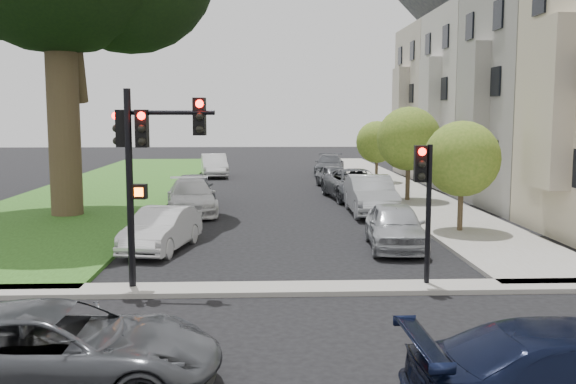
{
  "coord_description": "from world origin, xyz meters",
  "views": [
    {
      "loc": [
        -0.74,
        -12.73,
        4.15
      ],
      "look_at": [
        0.0,
        5.0,
        2.0
      ],
      "focal_mm": 40.0,
      "sensor_mm": 36.0,
      "label": 1
    }
  ],
  "objects_px": {
    "traffic_signal_main": "(145,153)",
    "car_parked_6": "(191,197)",
    "small_tree_a": "(462,159)",
    "car_parked_5": "(162,229)",
    "car_parked_0": "(395,226)",
    "car_parked_1": "(370,195)",
    "car_parked_2": "(355,184)",
    "small_tree_c": "(377,142)",
    "car_parked_9": "(214,165)",
    "small_tree_b": "(409,139)",
    "car_cross_near": "(57,350)",
    "car_parked_7": "(194,188)",
    "traffic_signal_secondary": "(424,189)",
    "car_parked_3": "(334,176)",
    "car_parked_4": "(329,165)"
  },
  "relations": [
    {
      "from": "small_tree_a",
      "to": "car_parked_7",
      "type": "distance_m",
      "value": 13.33
    },
    {
      "from": "car_parked_7",
      "to": "car_parked_6",
      "type": "bearing_deg",
      "value": -97.96
    },
    {
      "from": "traffic_signal_main",
      "to": "car_parked_0",
      "type": "xyz_separation_m",
      "value": [
        6.83,
        4.52,
        -2.56
      ]
    },
    {
      "from": "car_parked_2",
      "to": "car_parked_7",
      "type": "bearing_deg",
      "value": 178.5
    },
    {
      "from": "small_tree_a",
      "to": "car_parked_9",
      "type": "distance_m",
      "value": 23.46
    },
    {
      "from": "car_parked_5",
      "to": "small_tree_a",
      "type": "bearing_deg",
      "value": 25.22
    },
    {
      "from": "car_cross_near",
      "to": "car_parked_1",
      "type": "distance_m",
      "value": 18.72
    },
    {
      "from": "traffic_signal_secondary",
      "to": "car_parked_9",
      "type": "distance_m",
      "value": 28.94
    },
    {
      "from": "traffic_signal_secondary",
      "to": "car_parked_2",
      "type": "bearing_deg",
      "value": 87.33
    },
    {
      "from": "car_parked_0",
      "to": "car_parked_1",
      "type": "distance_m",
      "value": 6.93
    },
    {
      "from": "car_parked_6",
      "to": "car_cross_near",
      "type": "bearing_deg",
      "value": -99.05
    },
    {
      "from": "car_parked_1",
      "to": "car_parked_9",
      "type": "distance_m",
      "value": 18.26
    },
    {
      "from": "car_parked_3",
      "to": "car_parked_4",
      "type": "distance_m",
      "value": 7.92
    },
    {
      "from": "small_tree_b",
      "to": "car_cross_near",
      "type": "height_order",
      "value": "small_tree_b"
    },
    {
      "from": "car_parked_7",
      "to": "car_parked_3",
      "type": "bearing_deg",
      "value": 26.21
    },
    {
      "from": "car_parked_5",
      "to": "car_parked_6",
      "type": "bearing_deg",
      "value": 100.87
    },
    {
      "from": "car_parked_5",
      "to": "car_parked_6",
      "type": "height_order",
      "value": "car_parked_6"
    },
    {
      "from": "small_tree_b",
      "to": "traffic_signal_secondary",
      "type": "relative_size",
      "value": 1.31
    },
    {
      "from": "car_parked_0",
      "to": "car_parked_1",
      "type": "relative_size",
      "value": 0.85
    },
    {
      "from": "car_parked_4",
      "to": "small_tree_b",
      "type": "bearing_deg",
      "value": -72.73
    },
    {
      "from": "small_tree_a",
      "to": "traffic_signal_secondary",
      "type": "relative_size",
      "value": 1.14
    },
    {
      "from": "car_cross_near",
      "to": "car_parked_5",
      "type": "xyz_separation_m",
      "value": [
        -0.03,
        10.2,
        -0.02
      ]
    },
    {
      "from": "car_parked_2",
      "to": "car_parked_7",
      "type": "xyz_separation_m",
      "value": [
        -7.79,
        -0.66,
        -0.06
      ]
    },
    {
      "from": "traffic_signal_main",
      "to": "car_parked_3",
      "type": "distance_m",
      "value": 22.35
    },
    {
      "from": "traffic_signal_main",
      "to": "car_parked_6",
      "type": "xyz_separation_m",
      "value": [
        -0.26,
        11.85,
        -2.56
      ]
    },
    {
      "from": "car_parked_6",
      "to": "car_parked_2",
      "type": "bearing_deg",
      "value": 20.19
    },
    {
      "from": "small_tree_a",
      "to": "car_cross_near",
      "type": "height_order",
      "value": "small_tree_a"
    },
    {
      "from": "car_parked_6",
      "to": "car_parked_9",
      "type": "xyz_separation_m",
      "value": [
        -0.22,
        16.15,
        0.05
      ]
    },
    {
      "from": "small_tree_c",
      "to": "traffic_signal_secondary",
      "type": "bearing_deg",
      "value": -97.54
    },
    {
      "from": "traffic_signal_main",
      "to": "car_parked_6",
      "type": "relative_size",
      "value": 0.97
    },
    {
      "from": "small_tree_c",
      "to": "car_parked_9",
      "type": "distance_m",
      "value": 11.28
    },
    {
      "from": "car_parked_4",
      "to": "car_parked_6",
      "type": "xyz_separation_m",
      "value": [
        -7.65,
        -17.16,
        0.01
      ]
    },
    {
      "from": "car_cross_near",
      "to": "car_parked_0",
      "type": "xyz_separation_m",
      "value": [
        7.18,
        10.19,
        0.03
      ]
    },
    {
      "from": "small_tree_a",
      "to": "small_tree_c",
      "type": "relative_size",
      "value": 1.05
    },
    {
      "from": "small_tree_c",
      "to": "car_parked_6",
      "type": "height_order",
      "value": "small_tree_c"
    },
    {
      "from": "small_tree_a",
      "to": "traffic_signal_main",
      "type": "relative_size",
      "value": 0.83
    },
    {
      "from": "car_parked_1",
      "to": "car_parked_2",
      "type": "height_order",
      "value": "car_parked_1"
    },
    {
      "from": "traffic_signal_main",
      "to": "car_parked_0",
      "type": "bearing_deg",
      "value": 33.46
    },
    {
      "from": "car_parked_6",
      "to": "traffic_signal_main",
      "type": "bearing_deg",
      "value": -97.5
    },
    {
      "from": "small_tree_b",
      "to": "car_parked_0",
      "type": "distance_m",
      "value": 11.1
    },
    {
      "from": "car_parked_7",
      "to": "car_parked_4",
      "type": "bearing_deg",
      "value": 48.04
    },
    {
      "from": "car_parked_2",
      "to": "small_tree_c",
      "type": "bearing_deg",
      "value": 65.8
    },
    {
      "from": "car_parked_3",
      "to": "traffic_signal_main",
      "type": "bearing_deg",
      "value": -116.64
    },
    {
      "from": "car_parked_4",
      "to": "car_cross_near",
      "type": "bearing_deg",
      "value": -94.38
    },
    {
      "from": "small_tree_a",
      "to": "car_parked_5",
      "type": "relative_size",
      "value": 1.0
    },
    {
      "from": "traffic_signal_secondary",
      "to": "car_parked_7",
      "type": "bearing_deg",
      "value": 114.56
    },
    {
      "from": "small_tree_b",
      "to": "traffic_signal_secondary",
      "type": "xyz_separation_m",
      "value": [
        -3.09,
        -15.05,
        -0.6
      ]
    },
    {
      "from": "small_tree_a",
      "to": "small_tree_b",
      "type": "bearing_deg",
      "value": 90.0
    },
    {
      "from": "traffic_signal_secondary",
      "to": "car_parked_6",
      "type": "bearing_deg",
      "value": 119.75
    },
    {
      "from": "car_parked_0",
      "to": "car_parked_6",
      "type": "relative_size",
      "value": 0.85
    }
  ]
}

